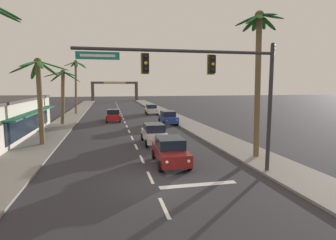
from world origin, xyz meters
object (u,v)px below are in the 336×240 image
at_px(sedan_parked_nearest_kerb, 151,109).
at_px(palm_left_farthest, 76,76).
at_px(town_gateway_arch, 115,88).
at_px(sedan_third_in_queue, 154,133).
at_px(palm_left_third, 63,87).
at_px(traffic_signal_mast, 215,79).
at_px(palm_right_nearest, 258,59).
at_px(sedan_oncoming_far, 113,115).
at_px(sedan_lead_at_stop_bar, 170,151).
at_px(palm_left_second, 39,86).
at_px(sedan_parked_mid_kerb, 168,117).

bearing_deg(sedan_parked_nearest_kerb, palm_left_farthest, 169.90).
bearing_deg(town_gateway_arch, sedan_parked_nearest_kerb, -83.06).
distance_m(sedan_third_in_queue, palm_left_third, 16.70).
bearing_deg(traffic_signal_mast, palm_right_nearest, 35.76).
distance_m(sedan_oncoming_far, palm_left_farthest, 13.09).
relative_size(traffic_signal_mast, palm_right_nearest, 1.08).
xyz_separation_m(traffic_signal_mast, town_gateway_arch, (-3.39, 74.48, -1.32)).
distance_m(sedan_lead_at_stop_bar, sedan_parked_nearest_kerb, 30.05).
xyz_separation_m(palm_left_second, palm_left_farthest, (0.21, 24.67, 1.58)).
bearing_deg(sedan_oncoming_far, sedan_lead_at_stop_bar, -81.72).
xyz_separation_m(traffic_signal_mast, sedan_oncoming_far, (-4.92, 24.62, -4.42)).
relative_size(palm_left_third, town_gateway_arch, 0.48).
bearing_deg(sedan_oncoming_far, palm_left_second, -112.56).
distance_m(sedan_lead_at_stop_bar, palm_left_third, 22.12).
xyz_separation_m(sedan_parked_nearest_kerb, town_gateway_arch, (-5.08, 41.76, 3.10)).
relative_size(sedan_oncoming_far, town_gateway_arch, 0.31).
height_order(traffic_signal_mast, town_gateway_arch, traffic_signal_mast).
height_order(sedan_oncoming_far, sedan_parked_nearest_kerb, same).
distance_m(sedan_parked_mid_kerb, palm_right_nearest, 18.43).
height_order(traffic_signal_mast, palm_right_nearest, palm_right_nearest).
height_order(sedan_lead_at_stop_bar, palm_left_third, palm_left_third).
xyz_separation_m(sedan_oncoming_far, palm_left_third, (-6.04, -2.01, 3.86)).
xyz_separation_m(traffic_signal_mast, sedan_lead_at_stop_bar, (-1.76, 2.87, -4.42)).
height_order(sedan_third_in_queue, palm_right_nearest, palm_right_nearest).
xyz_separation_m(sedan_lead_at_stop_bar, palm_left_farthest, (-8.92, 32.06, 5.66)).
distance_m(traffic_signal_mast, palm_right_nearest, 5.38).
height_order(palm_left_third, palm_left_farthest, palm_left_farthest).
relative_size(sedan_lead_at_stop_bar, sedan_parked_mid_kerb, 1.01).
height_order(traffic_signal_mast, sedan_oncoming_far, traffic_signal_mast).
bearing_deg(palm_left_third, town_gateway_arch, 81.70).
relative_size(sedan_third_in_queue, sedan_parked_nearest_kerb, 0.99).
distance_m(sedan_third_in_queue, town_gateway_arch, 65.33).
bearing_deg(sedan_parked_mid_kerb, palm_left_third, 170.15).
relative_size(sedan_lead_at_stop_bar, palm_left_farthest, 0.49).
bearing_deg(palm_right_nearest, traffic_signal_mast, -144.24).
relative_size(traffic_signal_mast, sedan_parked_nearest_kerb, 2.34).
relative_size(sedan_third_in_queue, sedan_parked_mid_kerb, 1.00).
distance_m(sedan_third_in_queue, palm_left_second, 10.09).
distance_m(palm_left_second, palm_left_third, 12.36).
height_order(sedan_parked_mid_kerb, palm_left_farthest, palm_left_farthest).
height_order(sedan_oncoming_far, palm_left_second, palm_left_second).
bearing_deg(sedan_parked_mid_kerb, traffic_signal_mast, -95.43).
xyz_separation_m(sedan_third_in_queue, palm_left_farthest, (-8.96, 25.68, 5.66)).
bearing_deg(sedan_parked_mid_kerb, palm_left_second, -141.74).
bearing_deg(traffic_signal_mast, sedan_parked_mid_kerb, 84.57).
relative_size(palm_left_farthest, palm_right_nearest, 0.93).
xyz_separation_m(sedan_oncoming_far, sedan_parked_mid_kerb, (6.86, -4.25, 0.00)).
relative_size(palm_left_second, palm_left_third, 1.04).
height_order(sedan_third_in_queue, palm_left_third, palm_left_third).
bearing_deg(town_gateway_arch, palm_left_third, -98.30).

